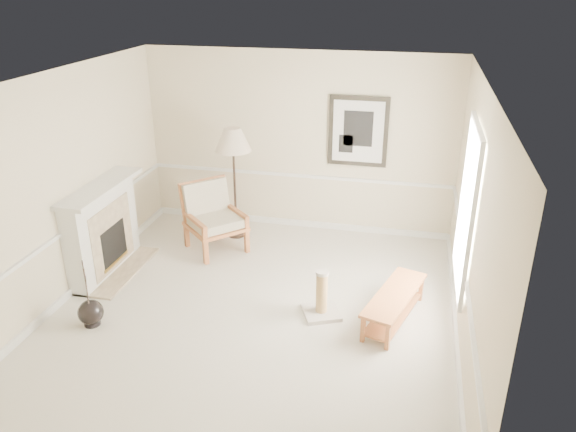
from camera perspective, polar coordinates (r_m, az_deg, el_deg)
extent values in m
plane|color=silver|center=(7.23, -3.59, -9.76)|extent=(5.50, 5.50, 0.00)
cube|color=beige|center=(9.06, 1.06, 7.46)|extent=(5.00, 0.04, 2.90)
cube|color=beige|center=(4.32, -14.58, -12.98)|extent=(5.00, 0.04, 2.90)
cube|color=beige|center=(7.61, -22.27, 2.46)|extent=(0.04, 5.50, 2.90)
cube|color=beige|center=(6.34, 18.31, -1.08)|extent=(0.04, 5.50, 2.90)
cube|color=white|center=(6.13, -4.29, 13.50)|extent=(5.00, 5.50, 0.04)
cube|color=white|center=(9.53, 0.98, -0.69)|extent=(4.95, 0.04, 0.10)
cube|color=white|center=(9.21, 1.01, 4.14)|extent=(4.95, 0.04, 0.05)
cube|color=white|center=(6.68, 17.78, 0.74)|extent=(0.03, 1.20, 1.80)
cube|color=white|center=(6.68, 17.70, 0.74)|extent=(0.05, 1.34, 1.94)
cube|color=black|center=(8.83, 7.15, 8.52)|extent=(0.92, 0.04, 1.10)
cube|color=white|center=(8.81, 7.13, 8.48)|extent=(0.78, 0.01, 0.96)
cube|color=black|center=(8.79, 7.14, 8.79)|extent=(0.45, 0.01, 0.55)
cube|color=white|center=(8.30, -18.35, -1.44)|extent=(0.28, 1.50, 1.25)
cube|color=white|center=(8.03, -18.63, 2.77)|extent=(0.46, 1.64, 0.06)
cube|color=#C6B28E|center=(8.26, -17.42, -2.01)|extent=(0.02, 1.05, 0.95)
cube|color=black|center=(8.31, -17.25, -2.83)|extent=(0.02, 0.62, 0.58)
cube|color=#B7953D|center=(8.42, -17.01, -4.42)|extent=(0.01, 0.66, 0.05)
cube|color=#C6B28E|center=(8.49, -16.90, -5.28)|extent=(0.60, 1.50, 0.03)
sphere|color=black|center=(7.30, -19.41, -9.21)|extent=(0.31, 0.31, 0.31)
cylinder|color=black|center=(7.37, -19.27, -10.07)|extent=(0.20, 0.20, 0.09)
cylinder|color=black|center=(7.10, -19.85, -6.47)|extent=(0.08, 0.11, 0.49)
cylinder|color=black|center=(7.12, -19.80, -6.74)|extent=(0.09, 0.14, 0.40)
cylinder|color=black|center=(7.08, -19.89, -6.20)|extent=(0.05, 0.06, 0.57)
cube|color=#A46635|center=(8.32, -8.36, -3.53)|extent=(0.09, 0.09, 0.42)
cube|color=#A46635|center=(8.89, -10.26, -1.81)|extent=(0.09, 0.09, 0.42)
cube|color=#A46635|center=(8.59, -4.21, -2.41)|extent=(0.09, 0.09, 0.42)
cube|color=#A46635|center=(9.15, -6.31, -0.81)|extent=(0.09, 0.09, 0.42)
cube|color=#A46635|center=(8.65, -7.35, -1.05)|extent=(1.10, 1.10, 0.06)
cube|color=#A46635|center=(8.82, -8.49, 1.80)|extent=(0.67, 0.69, 0.61)
cube|color=#A46635|center=(8.45, -9.51, -0.41)|extent=(0.61, 0.59, 0.06)
cube|color=#A46635|center=(8.72, -5.38, 0.60)|extent=(0.61, 0.59, 0.06)
cube|color=white|center=(8.61, -7.38, -0.44)|extent=(1.01, 1.01, 0.13)
cube|color=white|center=(8.75, -8.31, 1.80)|extent=(0.65, 0.66, 0.55)
cylinder|color=black|center=(9.24, -5.24, -1.85)|extent=(0.29, 0.29, 0.03)
cylinder|color=black|center=(8.92, -5.43, 2.91)|extent=(0.04, 0.04, 1.62)
cone|color=beige|center=(8.68, -5.63, 7.75)|extent=(0.61, 0.61, 0.35)
cube|color=#A46635|center=(7.01, 10.80, -7.85)|extent=(0.77, 1.38, 0.04)
cube|color=#A46635|center=(7.15, 10.64, -9.66)|extent=(0.69, 1.27, 0.03)
cube|color=#A46635|center=(6.68, 7.62, -11.32)|extent=(0.06, 0.06, 0.34)
cube|color=#A46635|center=(6.59, 10.09, -12.00)|extent=(0.06, 0.06, 0.34)
cube|color=#A46635|center=(7.65, 11.19, -6.70)|extent=(0.06, 0.06, 0.34)
cube|color=#A46635|center=(7.57, 13.35, -7.22)|extent=(0.06, 0.06, 0.34)
cube|color=silver|center=(7.18, 3.38, -9.77)|extent=(0.58, 0.58, 0.05)
cylinder|color=tan|center=(7.02, 3.44, -7.79)|extent=(0.14, 0.14, 0.53)
cylinder|color=silver|center=(6.88, 3.50, -5.76)|extent=(0.16, 0.16, 0.04)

